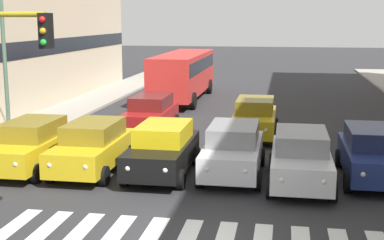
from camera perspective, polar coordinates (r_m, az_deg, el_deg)
The scene contains 10 objects.
car_1 at distance 18.53m, azimuth 18.51°, elevation -3.38°, with size 2.02×4.44×1.72m.
car_2 at distance 17.39m, azimuth 11.43°, elevation -3.93°, with size 2.02×4.44×1.72m.
car_3 at distance 18.11m, azimuth 4.37°, elevation -3.16°, with size 2.02×4.44×1.72m.
car_4 at distance 18.20m, azimuth -3.10°, elevation -3.08°, with size 2.02×4.44×1.72m.
car_5 at distance 18.84m, azimuth -10.46°, elevation -2.76°, with size 2.02×4.44×1.72m.
car_6 at distance 19.62m, azimuth -16.65°, elevation -2.50°, with size 2.02×4.44×1.72m.
car_row2_0 at distance 24.03m, azimuth 6.65°, elevation 0.25°, with size 2.02×4.44×1.72m.
car_row2_1 at distance 24.94m, azimuth -4.40°, elevation 0.67°, with size 2.02×4.44×1.72m.
bus_behind_traffic at distance 34.90m, azimuth -0.89°, elevation 5.19°, with size 2.78×10.50×3.00m.
street_lamp_right at distance 22.68m, azimuth -17.88°, elevation 7.76°, with size 3.47×0.28×6.53m.
Camera 1 is at (-1.74, 11.85, 5.22)m, focal length 50.44 mm.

